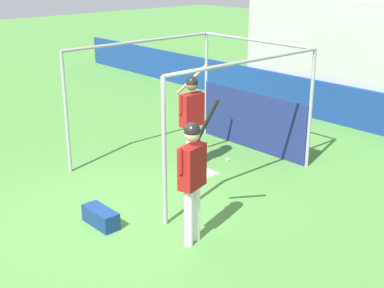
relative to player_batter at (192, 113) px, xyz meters
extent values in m
plane|color=#477F38|center=(0.78, -2.40, -1.18)|extent=(60.00, 60.00, 0.00)
cube|color=navy|center=(0.78, 4.85, -0.67)|extent=(24.00, 0.12, 1.02)
cube|color=maroon|center=(-2.24, 5.31, -0.11)|extent=(0.45, 0.40, 0.10)
cube|color=maroon|center=(-2.24, 5.49, 0.12)|extent=(0.45, 0.06, 0.40)
cube|color=maroon|center=(-1.69, 5.31, -0.11)|extent=(0.45, 0.40, 0.10)
cube|color=maroon|center=(-1.69, 5.49, 0.12)|extent=(0.45, 0.06, 0.40)
cube|color=maroon|center=(-1.14, 5.31, -0.11)|extent=(0.45, 0.40, 0.10)
cube|color=maroon|center=(-1.14, 5.49, 0.12)|extent=(0.45, 0.06, 0.40)
cube|color=maroon|center=(-0.59, 5.31, -0.11)|extent=(0.45, 0.40, 0.10)
cube|color=maroon|center=(-0.59, 5.49, 0.12)|extent=(0.45, 0.06, 0.40)
cube|color=maroon|center=(-0.04, 5.31, -0.11)|extent=(0.45, 0.40, 0.10)
cube|color=maroon|center=(-0.04, 5.49, 0.12)|extent=(0.45, 0.06, 0.40)
cube|color=maroon|center=(0.51, 5.31, -0.11)|extent=(0.45, 0.40, 0.10)
cube|color=maroon|center=(0.51, 5.49, 0.12)|extent=(0.45, 0.06, 0.40)
cube|color=maroon|center=(1.06, 5.31, -0.11)|extent=(0.45, 0.40, 0.10)
cube|color=maroon|center=(-2.24, 6.11, 0.29)|extent=(0.45, 0.40, 0.10)
cube|color=maroon|center=(-2.24, 6.29, 0.52)|extent=(0.45, 0.06, 0.40)
cube|color=maroon|center=(-1.69, 6.11, 0.29)|extent=(0.45, 0.40, 0.10)
cube|color=maroon|center=(-1.69, 6.29, 0.52)|extent=(0.45, 0.06, 0.40)
cube|color=maroon|center=(-1.14, 6.11, 0.29)|extent=(0.45, 0.40, 0.10)
cube|color=maroon|center=(-1.14, 6.29, 0.52)|extent=(0.45, 0.06, 0.40)
cube|color=maroon|center=(-0.59, 6.11, 0.29)|extent=(0.45, 0.40, 0.10)
cube|color=maroon|center=(-0.59, 6.29, 0.52)|extent=(0.45, 0.06, 0.40)
cube|color=maroon|center=(-0.04, 6.11, 0.29)|extent=(0.45, 0.40, 0.10)
cube|color=maroon|center=(-0.04, 6.29, 0.52)|extent=(0.45, 0.06, 0.40)
cube|color=maroon|center=(0.51, 6.11, 0.29)|extent=(0.45, 0.40, 0.10)
cube|color=maroon|center=(0.51, 6.29, 0.52)|extent=(0.45, 0.06, 0.40)
cube|color=maroon|center=(-2.24, 6.91, 0.69)|extent=(0.45, 0.40, 0.10)
cube|color=maroon|center=(-2.24, 7.09, 0.92)|extent=(0.45, 0.06, 0.40)
cube|color=maroon|center=(-1.69, 6.91, 0.69)|extent=(0.45, 0.40, 0.10)
cube|color=maroon|center=(-1.69, 7.09, 0.92)|extent=(0.45, 0.06, 0.40)
cube|color=maroon|center=(-1.14, 6.91, 0.69)|extent=(0.45, 0.40, 0.10)
cube|color=maroon|center=(-1.14, 7.09, 0.92)|extent=(0.45, 0.06, 0.40)
cube|color=maroon|center=(-0.59, 6.91, 0.69)|extent=(0.45, 0.40, 0.10)
cube|color=maroon|center=(-0.59, 7.09, 0.92)|extent=(0.45, 0.06, 0.40)
cube|color=maroon|center=(-0.04, 6.91, 0.69)|extent=(0.45, 0.40, 0.10)
cube|color=maroon|center=(-0.04, 7.09, 0.92)|extent=(0.45, 0.06, 0.40)
cube|color=maroon|center=(-2.24, 7.71, 1.09)|extent=(0.45, 0.40, 0.10)
cube|color=maroon|center=(-2.24, 7.89, 1.32)|extent=(0.45, 0.06, 0.40)
cube|color=maroon|center=(-1.69, 7.71, 1.09)|extent=(0.45, 0.40, 0.10)
cube|color=maroon|center=(-1.69, 7.89, 1.32)|extent=(0.45, 0.06, 0.40)
cube|color=maroon|center=(-1.14, 7.71, 1.09)|extent=(0.45, 0.40, 0.10)
cube|color=maroon|center=(-1.14, 7.89, 1.32)|extent=(0.45, 0.06, 0.40)
cube|color=maroon|center=(-0.59, 7.71, 1.09)|extent=(0.45, 0.40, 0.10)
cube|color=maroon|center=(-0.59, 7.89, 1.32)|extent=(0.45, 0.06, 0.40)
cube|color=maroon|center=(-2.24, 8.51, 1.49)|extent=(0.45, 0.40, 0.10)
cube|color=maroon|center=(-1.69, 8.51, 1.49)|extent=(0.45, 0.40, 0.10)
cube|color=maroon|center=(-1.14, 8.51, 1.49)|extent=(0.45, 0.40, 0.10)
cylinder|color=gray|center=(-1.51, -1.91, 0.03)|extent=(0.07, 0.07, 2.41)
cylinder|color=gray|center=(1.49, -1.91, 0.03)|extent=(0.07, 0.07, 2.41)
cylinder|color=gray|center=(-1.51, 1.82, 0.03)|extent=(0.07, 0.07, 2.41)
cylinder|color=gray|center=(1.49, 1.82, 0.03)|extent=(0.07, 0.07, 2.41)
cylinder|color=gray|center=(-1.51, -0.05, 1.23)|extent=(0.06, 3.73, 0.06)
cylinder|color=gray|center=(1.49, -0.05, 1.23)|extent=(0.06, 3.73, 0.06)
cylinder|color=gray|center=(-0.01, 1.82, 1.23)|extent=(3.01, 0.06, 0.06)
cube|color=navy|center=(-0.01, 1.80, -0.54)|extent=(2.94, 0.03, 1.28)
cube|color=white|center=(0.36, -0.01, -1.17)|extent=(0.44, 0.44, 0.02)
cylinder|color=white|center=(0.07, -0.12, -0.72)|extent=(0.13, 0.13, 0.92)
cylinder|color=white|center=(-0.05, 0.10, -0.72)|extent=(0.13, 0.13, 0.92)
cube|color=maroon|center=(0.01, -0.01, 0.06)|extent=(0.23, 0.49, 0.65)
sphere|color=brown|center=(0.01, -0.01, 0.56)|extent=(0.23, 0.23, 0.23)
sphere|color=black|center=(0.01, -0.01, 0.61)|extent=(0.24, 0.24, 0.24)
cylinder|color=maroon|center=(-0.03, -0.27, 0.21)|extent=(0.07, 0.07, 0.36)
cylinder|color=maroon|center=(-0.04, 0.25, 0.21)|extent=(0.07, 0.07, 0.36)
cylinder|color=#AD7F4C|center=(-0.30, 0.27, 0.58)|extent=(0.17, 0.74, 0.54)
sphere|color=#AD7F4C|center=(0.05, 0.21, 0.34)|extent=(0.08, 0.08, 0.08)
cylinder|color=white|center=(2.25, -2.09, -0.73)|extent=(0.16, 0.16, 0.90)
cylinder|color=white|center=(2.19, -1.89, -0.73)|extent=(0.16, 0.16, 0.90)
cube|color=maroon|center=(2.22, -1.99, 0.05)|extent=(0.33, 0.49, 0.64)
sphere|color=tan|center=(2.22, -1.99, 0.54)|extent=(0.23, 0.23, 0.23)
sphere|color=black|center=(2.22, -1.99, 0.59)|extent=(0.24, 0.24, 0.24)
cylinder|color=maroon|center=(2.24, -2.23, 0.19)|extent=(0.09, 0.09, 0.35)
cylinder|color=maroon|center=(2.12, -1.77, 0.19)|extent=(0.09, 0.09, 0.35)
cylinder|color=black|center=(2.13, -1.62, 0.63)|extent=(0.59, 0.16, 0.81)
sphere|color=black|center=(2.09, -1.89, 0.25)|extent=(0.08, 0.08, 0.08)
cube|color=navy|center=(0.83, -2.71, -1.04)|extent=(0.70, 0.28, 0.28)
sphere|color=white|center=(0.20, 0.83, -1.14)|extent=(0.07, 0.07, 0.07)
camera|label=1|loc=(7.50, -6.74, 2.88)|focal=50.00mm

